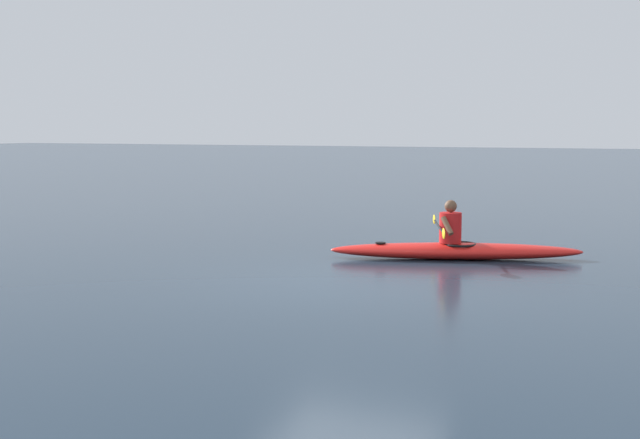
% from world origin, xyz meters
% --- Properties ---
extents(ground_plane, '(160.00, 160.00, 0.00)m').
position_xyz_m(ground_plane, '(0.00, 0.00, 0.00)').
color(ground_plane, '#1E2D3D').
extents(kayak, '(4.26, 2.08, 0.28)m').
position_xyz_m(kayak, '(-0.82, -2.74, 0.14)').
color(kayak, red).
rests_on(kayak, ground).
extents(kayaker, '(0.88, 2.33, 0.74)m').
position_xyz_m(kayaker, '(-0.70, -2.70, 0.58)').
color(kayaker, red).
rests_on(kayaker, kayak).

